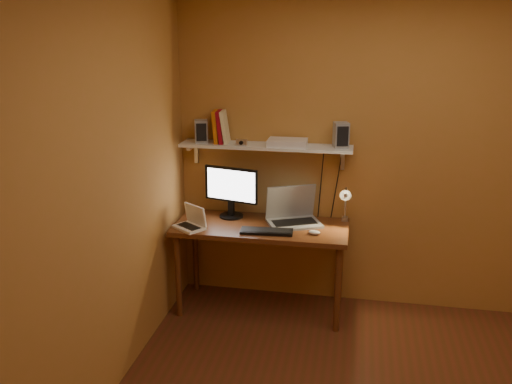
% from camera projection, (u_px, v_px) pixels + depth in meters
% --- Properties ---
extents(room, '(3.44, 3.24, 2.64)m').
position_uv_depth(room, '(396.00, 222.00, 2.85)').
color(room, '#5F2818').
rests_on(room, ground).
extents(desk, '(1.40, 0.60, 0.75)m').
position_uv_depth(desk, '(261.00, 235.00, 4.41)').
color(desk, '#5F2B16').
rests_on(desk, ground).
extents(wall_shelf, '(1.40, 0.25, 0.21)m').
position_uv_depth(wall_shelf, '(266.00, 146.00, 4.39)').
color(wall_shelf, white).
rests_on(wall_shelf, room).
extents(monitor, '(0.47, 0.24, 0.43)m').
position_uv_depth(monitor, '(231.00, 189.00, 4.51)').
color(monitor, black).
rests_on(monitor, desk).
extents(laptop, '(0.50, 0.44, 0.30)m').
position_uv_depth(laptop, '(293.00, 213.00, 4.42)').
color(laptop, gray).
rests_on(laptop, desk).
extents(netbook, '(0.30, 0.28, 0.19)m').
position_uv_depth(netbook, '(192.00, 222.00, 4.31)').
color(netbook, white).
rests_on(netbook, desk).
extents(keyboard, '(0.42, 0.16, 0.02)m').
position_uv_depth(keyboard, '(267.00, 231.00, 4.22)').
color(keyboard, black).
rests_on(keyboard, desk).
extents(mouse, '(0.10, 0.07, 0.03)m').
position_uv_depth(mouse, '(314.00, 232.00, 4.18)').
color(mouse, white).
rests_on(mouse, desk).
extents(desk_lamp, '(0.09, 0.23, 0.38)m').
position_uv_depth(desk_lamp, '(345.00, 201.00, 4.32)').
color(desk_lamp, silver).
rests_on(desk_lamp, desk).
extents(speaker_left, '(0.13, 0.13, 0.19)m').
position_uv_depth(speaker_left, '(201.00, 131.00, 4.44)').
color(speaker_left, gray).
rests_on(speaker_left, wall_shelf).
extents(speaker_right, '(0.14, 0.14, 0.20)m').
position_uv_depth(speaker_right, '(341.00, 135.00, 4.25)').
color(speaker_right, gray).
rests_on(speaker_right, wall_shelf).
extents(books, '(0.15, 0.19, 0.27)m').
position_uv_depth(books, '(221.00, 127.00, 4.41)').
color(books, '#C05F14').
rests_on(books, wall_shelf).
extents(shelf_camera, '(0.09, 0.04, 0.05)m').
position_uv_depth(shelf_camera, '(242.00, 142.00, 4.33)').
color(shelf_camera, silver).
rests_on(shelf_camera, wall_shelf).
extents(router, '(0.31, 0.21, 0.05)m').
position_uv_depth(router, '(287.00, 142.00, 4.33)').
color(router, white).
rests_on(router, wall_shelf).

